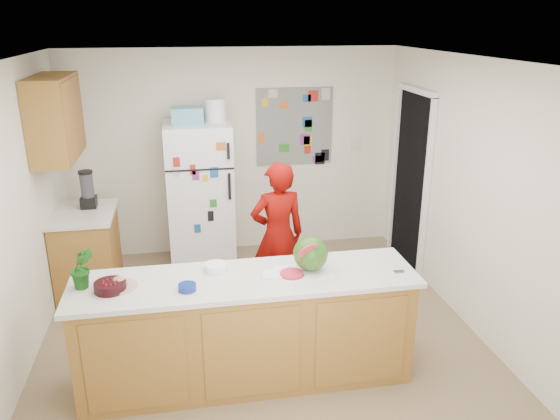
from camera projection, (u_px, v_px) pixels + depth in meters
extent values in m
cube|color=brown|center=(263.00, 343.00, 5.02)|extent=(4.00, 4.50, 0.02)
cube|color=beige|center=(234.00, 153.00, 6.70)|extent=(4.00, 0.02, 2.50)
cube|color=beige|center=(7.00, 230.00, 4.26)|extent=(0.02, 4.50, 2.50)
cube|color=beige|center=(480.00, 201.00, 4.94)|extent=(0.02, 4.50, 2.50)
cube|color=white|center=(259.00, 60.00, 4.18)|extent=(4.00, 4.50, 0.02)
cube|color=black|center=(411.00, 181.00, 6.36)|extent=(0.03, 0.85, 2.04)
cube|color=brown|center=(247.00, 331.00, 4.37)|extent=(2.60, 0.62, 0.88)
cube|color=silver|center=(246.00, 280.00, 4.22)|extent=(2.68, 0.70, 0.04)
cube|color=brown|center=(88.00, 254.00, 5.84)|extent=(0.60, 0.80, 0.86)
cube|color=silver|center=(83.00, 214.00, 5.69)|extent=(0.64, 0.84, 0.04)
cube|color=brown|center=(55.00, 118.00, 5.28)|extent=(0.35, 1.00, 0.80)
cube|color=silver|center=(200.00, 195.00, 6.40)|extent=(0.75, 0.70, 1.70)
cube|color=#5999B2|center=(187.00, 115.00, 6.07)|extent=(0.35, 0.28, 0.18)
cube|color=slate|center=(294.00, 127.00, 6.71)|extent=(0.95, 0.01, 0.95)
imported|color=#710704|center=(278.00, 236.00, 5.45)|extent=(0.59, 0.41, 1.52)
cylinder|color=black|center=(87.00, 190.00, 5.77)|extent=(0.14, 0.14, 0.38)
cube|color=silver|center=(303.00, 272.00, 4.29)|extent=(0.46, 0.37, 0.01)
sphere|color=#315F14|center=(311.00, 253.00, 4.28)|extent=(0.27, 0.27, 0.27)
cylinder|color=red|center=(292.00, 274.00, 4.22)|extent=(0.18, 0.18, 0.02)
cylinder|color=black|center=(110.00, 286.00, 4.00)|extent=(0.25, 0.25, 0.07)
cylinder|color=silver|center=(216.00, 267.00, 4.31)|extent=(0.18, 0.18, 0.06)
cylinder|color=navy|center=(187.00, 287.00, 4.01)|extent=(0.15, 0.15, 0.05)
cylinder|color=beige|center=(120.00, 286.00, 4.05)|extent=(0.32, 0.32, 0.02)
cube|color=white|center=(273.00, 274.00, 4.24)|extent=(0.18, 0.17, 0.02)
cube|color=slate|center=(399.00, 272.00, 4.30)|extent=(0.08, 0.04, 0.01)
imported|color=#0A440E|center=(82.00, 267.00, 4.00)|extent=(0.20, 0.18, 0.33)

